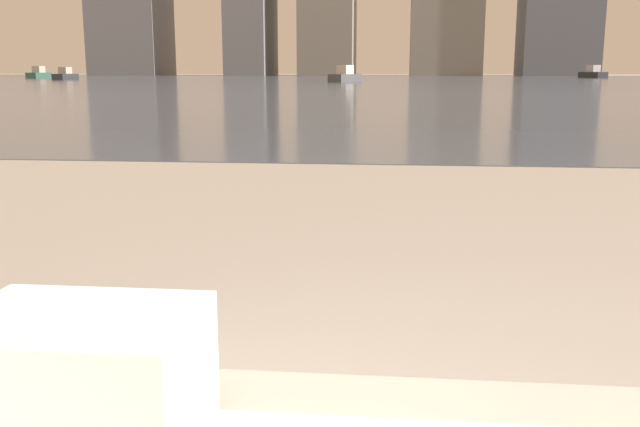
# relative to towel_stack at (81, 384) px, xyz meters

# --- Properties ---
(towel_stack) EXTENTS (0.26, 0.20, 0.16)m
(towel_stack) POSITION_rel_towel_stack_xyz_m (0.00, 0.00, 0.00)
(towel_stack) COLOR white
(towel_stack) RESTS_ON bathtub
(harbor_water) EXTENTS (180.00, 110.00, 0.01)m
(harbor_water) POSITION_rel_towel_stack_xyz_m (0.05, 61.16, -0.56)
(harbor_water) COLOR slate
(harbor_water) RESTS_ON ground_plane
(harbor_boat_0) EXTENTS (2.49, 4.02, 1.43)m
(harbor_boat_0) POSITION_rel_towel_stack_xyz_m (22.44, 83.96, -0.05)
(harbor_boat_0) COLOR #2D2D33
(harbor_boat_0) RESTS_ON harbor_water
(harbor_boat_2) EXTENTS (2.40, 3.49, 1.24)m
(harbor_boat_2) POSITION_rel_towel_stack_xyz_m (-3.47, 53.60, -0.12)
(harbor_boat_2) COLOR #4C4C51
(harbor_boat_2) RESTS_ON harbor_water
(harbor_boat_3) EXTENTS (1.30, 3.49, 1.29)m
(harbor_boat_3) POSITION_rel_towel_stack_xyz_m (-38.01, 73.94, -0.10)
(harbor_boat_3) COLOR #335647
(harbor_boat_3) RESTS_ON harbor_water
(harbor_boat_4) EXTENTS (1.19, 3.12, 1.15)m
(harbor_boat_4) POSITION_rel_towel_stack_xyz_m (-29.81, 62.90, -0.15)
(harbor_boat_4) COLOR #2D2D33
(harbor_boat_4) RESTS_ON harbor_water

